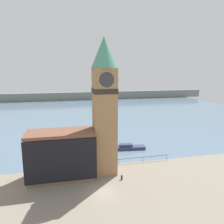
{
  "coord_description": "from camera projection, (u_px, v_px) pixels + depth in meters",
  "views": [
    {
      "loc": [
        -5.74,
        -31.24,
        19.31
      ],
      "look_at": [
        2.43,
        5.37,
        11.98
      ],
      "focal_mm": 35.0,
      "sensor_mm": 36.0,
      "label": 1
    }
  ],
  "objects": [
    {
      "name": "boat_near",
      "position": [
        130.0,
        147.0,
        53.75
      ],
      "size": [
        7.12,
        2.89,
        1.36
      ],
      "rotation": [
        0.0,
        0.0,
        -0.12
      ],
      "color": "#333856",
      "rests_on": "water"
    },
    {
      "name": "pier_building",
      "position": [
        61.0,
        155.0,
        39.1
      ],
      "size": [
        12.05,
        5.8,
        8.58
      ],
      "color": "#9E754C",
      "rests_on": "ground_plane"
    },
    {
      "name": "pier_railing",
      "position": [
        143.0,
        158.0,
        46.24
      ],
      "size": [
        11.45,
        0.08,
        1.09
      ],
      "color": "#333338",
      "rests_on": "ground_plane"
    },
    {
      "name": "water",
      "position": [
        77.0,
        112.0,
        101.96
      ],
      "size": [
        160.0,
        120.0,
        0.0
      ],
      "color": "slate",
      "rests_on": "ground_plane"
    },
    {
      "name": "far_shoreline",
      "position": [
        73.0,
        96.0,
        139.8
      ],
      "size": [
        180.0,
        3.0,
        5.0
      ],
      "color": "gray",
      "rests_on": "water"
    },
    {
      "name": "ground_plane",
      "position": [
        104.0,
        192.0,
        34.85
      ],
      "size": [
        160.0,
        160.0,
        0.0
      ],
      "primitive_type": "plane",
      "color": "gray"
    },
    {
      "name": "mooring_bollard_near",
      "position": [
        122.0,
        177.0,
        38.86
      ],
      "size": [
        0.32,
        0.32,
        0.85
      ],
      "color": "black",
      "rests_on": "ground_plane"
    },
    {
      "name": "clock_tower",
      "position": [
        105.0,
        104.0,
        39.47
      ],
      "size": [
        4.64,
        4.64,
        24.97
      ],
      "color": "#9E754C",
      "rests_on": "ground_plane"
    }
  ]
}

